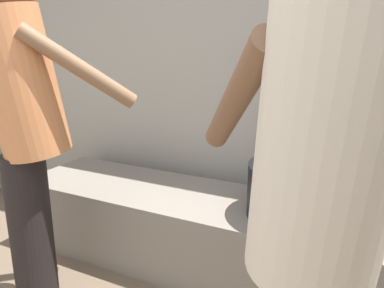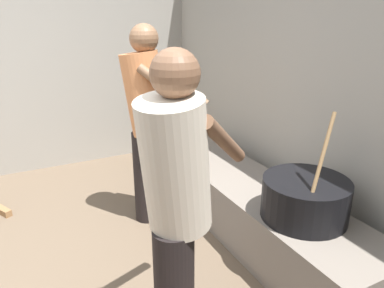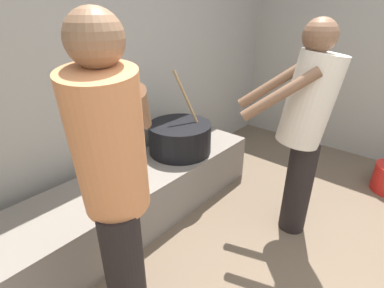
{
  "view_description": "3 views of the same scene",
  "coord_description": "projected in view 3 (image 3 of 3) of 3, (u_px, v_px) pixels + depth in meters",
  "views": [
    {
      "loc": [
        0.66,
        0.01,
        1.28
      ],
      "look_at": [
        -0.07,
        1.47,
        0.85
      ],
      "focal_mm": 35.31,
      "sensor_mm": 36.0,
      "label": 1
    },
    {
      "loc": [
        1.93,
        0.2,
        1.72
      ],
      "look_at": [
        -0.28,
        1.33,
        0.82
      ],
      "focal_mm": 34.29,
      "sensor_mm": 36.0,
      "label": 2
    },
    {
      "loc": [
        -1.34,
        0.2,
        1.63
      ],
      "look_at": [
        -0.11,
        1.26,
        0.86
      ],
      "focal_mm": 26.72,
      "sensor_mm": 36.0,
      "label": 3
    }
  ],
  "objects": [
    {
      "name": "cook_in_orange_shirt",
      "position": [
        114.0,
        180.0,
        1.26
      ],
      "size": [
        0.69,
        0.72,
        1.64
      ],
      "color": "black",
      "rests_on": "ground_plane"
    },
    {
      "name": "cook_in_cream_shirt",
      "position": [
        305.0,
        124.0,
        1.98
      ],
      "size": [
        0.65,
        0.72,
        1.59
      ],
      "color": "black",
      "rests_on": "ground_plane"
    },
    {
      "name": "block_enclosure_rear",
      "position": [
        102.0,
        69.0,
        2.37
      ],
      "size": [
        5.12,
        0.2,
        2.35
      ],
      "primitive_type": "cube",
      "color": "#9E998E",
      "rests_on": "ground_plane"
    },
    {
      "name": "cooking_pot_main",
      "position": [
        180.0,
        138.0,
        2.58
      ],
      "size": [
        0.56,
        0.56,
        0.72
      ],
      "color": "black",
      "rests_on": "hearth_ledge"
    },
    {
      "name": "hearth_ledge",
      "position": [
        137.0,
        197.0,
        2.37
      ],
      "size": [
        2.37,
        0.6,
        0.44
      ],
      "primitive_type": "cube",
      "color": "slate",
      "rests_on": "ground_plane"
    }
  ]
}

